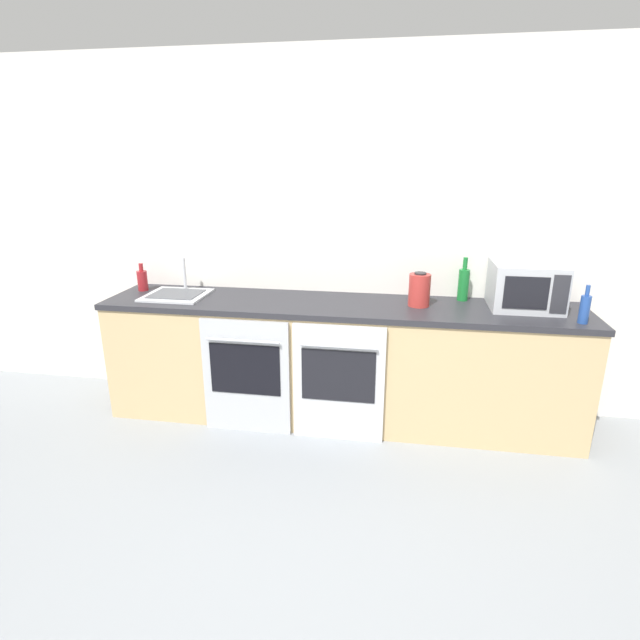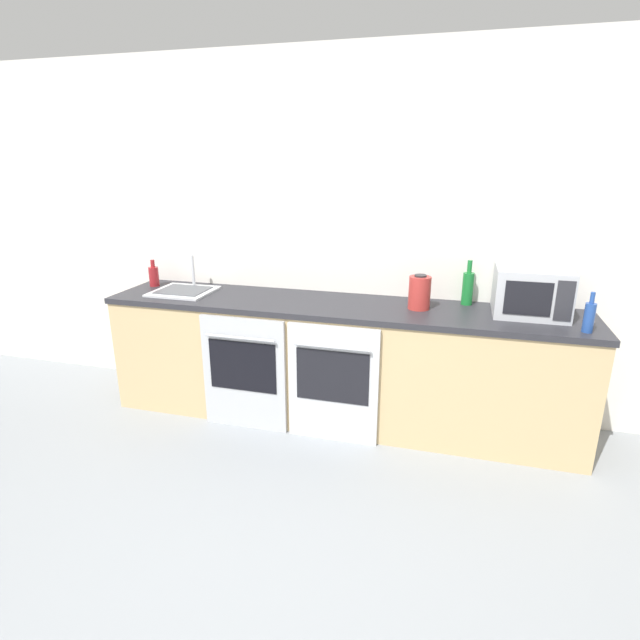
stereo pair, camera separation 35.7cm
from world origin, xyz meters
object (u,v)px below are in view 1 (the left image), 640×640
microwave (526,286)px  sink (177,294)px  oven_right (338,383)px  bottle_blue (585,308)px  bottle_green (463,284)px  oven_left (246,376)px  kettle (419,290)px  bottle_red (142,280)px

microwave → sink: bearing=-177.8°
oven_right → bottle_blue: 1.60m
oven_right → bottle_blue: bearing=5.0°
sink → microwave: bearing=2.2°
oven_right → microwave: size_ratio=1.81×
bottle_green → bottle_blue: 0.80m
bottle_green → oven_right: bearing=-146.0°
sink → bottle_blue: bearing=-4.0°
oven_left → sink: (-0.61, 0.32, 0.48)m
oven_left → kettle: (1.15, 0.36, 0.57)m
bottle_blue → sink: sink is taller
bottle_red → kettle: bearing=-2.2°
bottle_green → bottle_blue: size_ratio=1.29×
oven_left → bottle_blue: bearing=3.5°
kettle → sink: size_ratio=0.53×
microwave → oven_left: bearing=-167.3°
bottle_red → kettle: kettle is taller
oven_right → kettle: 0.85m
microwave → bottle_green: same height
oven_left → bottle_blue: size_ratio=3.42×
bottle_blue → oven_left: bearing=-176.5°
bottle_green → sink: (-2.08, -0.23, -0.11)m
bottle_green → kettle: bottle_green is taller
oven_right → bottle_green: bearing=34.0°
microwave → bottle_blue: 0.41m
oven_left → bottle_blue: (2.14, 0.13, 0.56)m
microwave → sink: (-2.47, -0.10, -0.14)m
oven_right → bottle_green: 1.15m
oven_left → oven_right: size_ratio=1.00×
kettle → sink: sink is taller
oven_left → oven_right: (0.64, 0.00, 0.00)m
oven_left → microwave: 2.00m
oven_right → microwave: 1.42m
bottle_red → kettle: (2.09, -0.08, 0.03)m
bottle_green → kettle: size_ratio=1.33×
oven_right → bottle_green: (0.82, 0.55, 0.58)m
sink → kettle: bearing=1.1°
microwave → bottle_red: bearing=179.6°
bottle_green → bottle_blue: bottle_green is taller
microwave → sink: 2.47m
microwave → kettle: microwave is taller
microwave → bottle_green: size_ratio=1.47×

